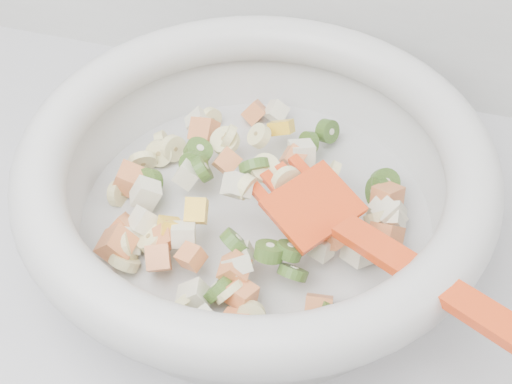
# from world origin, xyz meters

# --- Properties ---
(mixing_bowl) EXTENTS (0.47, 0.40, 0.13)m
(mixing_bowl) POSITION_xyz_m (-0.19, 1.50, 0.96)
(mixing_bowl) COLOR beige
(mixing_bowl) RESTS_ON counter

